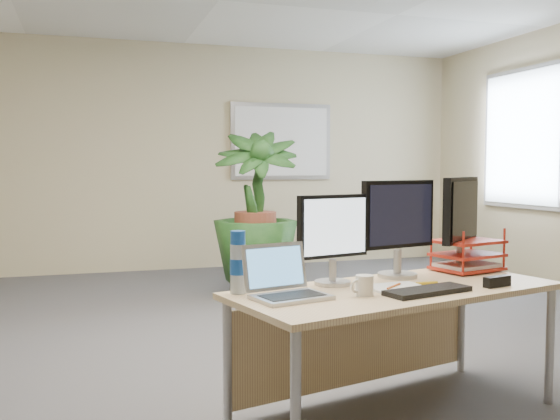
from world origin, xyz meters
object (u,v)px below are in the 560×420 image
object	(u,v)px
monitor_left	(333,233)
laptop	(284,284)
desk	(385,310)
floor_plant	(255,218)
monitor_right	(398,222)

from	to	relation	value
monitor_left	laptop	distance (m)	0.44
desk	laptop	xyz separation A→B (m)	(-0.58, -0.13, 0.19)
floor_plant	monitor_left	distance (m)	2.84
desk	floor_plant	size ratio (longest dim) A/B	1.19
floor_plant	laptop	bearing A→B (deg)	-102.81
floor_plant	laptop	world-z (taller)	floor_plant
monitor_right	laptop	bearing A→B (deg)	-157.97
monitor_right	laptop	distance (m)	0.84
desk	laptop	size ratio (longest dim) A/B	4.61
desk	monitor_left	size ratio (longest dim) A/B	3.93
monitor_left	laptop	world-z (taller)	monitor_left
desk	monitor_right	world-z (taller)	monitor_right
monitor_left	laptop	size ratio (longest dim) A/B	1.17
monitor_right	floor_plant	bearing A→B (deg)	91.18
floor_plant	monitor_left	world-z (taller)	floor_plant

